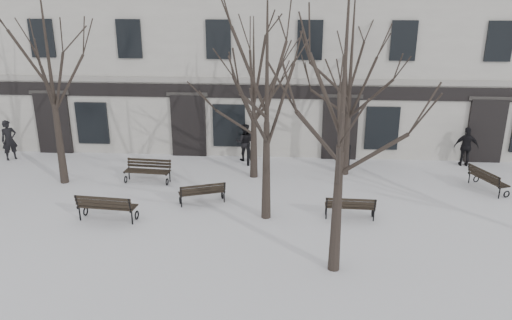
# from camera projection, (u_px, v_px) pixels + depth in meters

# --- Properties ---
(ground) EXTENTS (100.00, 100.00, 0.00)m
(ground) POSITION_uv_depth(u_px,v_px,m) (250.00, 236.00, 16.01)
(ground) COLOR silver
(ground) RESTS_ON ground
(building) EXTENTS (40.40, 10.20, 11.40)m
(building) POSITION_uv_depth(u_px,v_px,m) (269.00, 28.00, 26.44)
(building) COLOR #BCB8AE
(building) RESTS_ON ground
(tree_1) EXTENTS (5.65, 5.65, 8.07)m
(tree_1) POSITION_uv_depth(u_px,v_px,m) (267.00, 71.00, 15.66)
(tree_1) COLOR black
(tree_1) RESTS_ON ground
(tree_2) EXTENTS (5.82, 5.82, 8.31)m
(tree_2) POSITION_uv_depth(u_px,v_px,m) (344.00, 87.00, 12.42)
(tree_2) COLOR black
(tree_2) RESTS_ON ground
(tree_4) EXTENTS (6.05, 6.05, 8.64)m
(tree_4) POSITION_uv_depth(u_px,v_px,m) (47.00, 48.00, 18.66)
(tree_4) COLOR black
(tree_4) RESTS_ON ground
(tree_5) EXTENTS (4.57, 4.57, 6.53)m
(tree_5) POSITION_uv_depth(u_px,v_px,m) (254.00, 80.00, 19.71)
(tree_5) COLOR black
(tree_5) RESTS_ON ground
(tree_6) EXTENTS (5.68, 5.68, 8.11)m
(tree_6) POSITION_uv_depth(u_px,v_px,m) (352.00, 54.00, 19.71)
(tree_6) COLOR black
(tree_6) RESTS_ON ground
(bench_1) EXTENTS (2.04, 0.90, 1.00)m
(bench_1) POSITION_uv_depth(u_px,v_px,m) (106.00, 206.00, 16.86)
(bench_1) COLOR black
(bench_1) RESTS_ON ground
(bench_2) EXTENTS (1.71, 0.68, 0.85)m
(bench_2) POSITION_uv_depth(u_px,v_px,m) (350.00, 206.00, 17.04)
(bench_2) COLOR black
(bench_2) RESTS_ON ground
(bench_3) EXTENTS (1.90, 0.82, 0.93)m
(bench_3) POSITION_uv_depth(u_px,v_px,m) (148.00, 170.00, 20.31)
(bench_3) COLOR black
(bench_3) RESTS_ON ground
(bench_4) EXTENTS (1.76, 1.14, 0.84)m
(bench_4) POSITION_uv_depth(u_px,v_px,m) (202.00, 192.00, 18.25)
(bench_4) COLOR black
(bench_4) RESTS_ON ground
(bench_5) EXTENTS (1.21, 1.84, 0.88)m
(bench_5) POSITION_uv_depth(u_px,v_px,m) (487.00, 179.00, 19.46)
(bench_5) COLOR black
(bench_5) RESTS_ON ground
(bollard_a) EXTENTS (0.14, 0.14, 1.08)m
(bollard_a) POSITION_uv_depth(u_px,v_px,m) (248.00, 153.00, 22.15)
(bollard_a) COLOR black
(bollard_a) RESTS_ON ground
(bollard_b) EXTENTS (0.13, 0.13, 1.03)m
(bollard_b) POSITION_uv_depth(u_px,v_px,m) (349.00, 155.00, 21.99)
(bollard_b) COLOR black
(bollard_b) RESTS_ON ground
(pedestrian_a) EXTENTS (0.80, 0.79, 1.86)m
(pedestrian_a) POSITION_uv_depth(u_px,v_px,m) (12.00, 159.00, 23.17)
(pedestrian_a) COLOR black
(pedestrian_a) RESTS_ON ground
(pedestrian_b) EXTENTS (0.87, 0.69, 1.72)m
(pedestrian_b) POSITION_uv_depth(u_px,v_px,m) (245.00, 160.00, 23.08)
(pedestrian_b) COLOR black
(pedestrian_b) RESTS_ON ground
(pedestrian_c) EXTENTS (1.08, 0.55, 1.77)m
(pedestrian_c) POSITION_uv_depth(u_px,v_px,m) (464.00, 165.00, 22.35)
(pedestrian_c) COLOR black
(pedestrian_c) RESTS_ON ground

